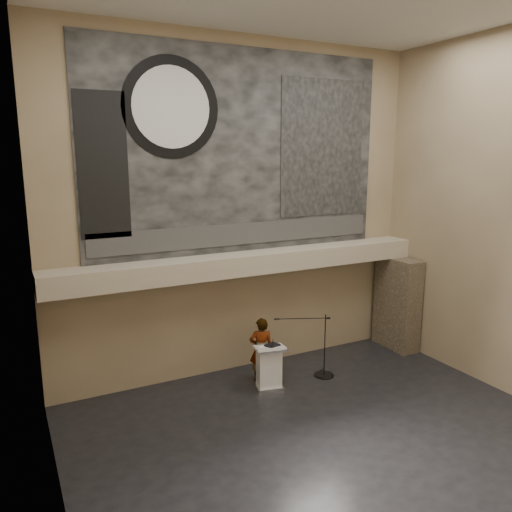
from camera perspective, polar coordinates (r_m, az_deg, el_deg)
floor at (r=10.87m, az=8.23°, el=-19.97°), size 10.00×10.00×0.00m
wall_back at (r=12.79m, az=-1.65°, el=5.26°), size 10.00×0.02×8.50m
wall_left at (r=7.62m, az=-23.07°, el=-0.11°), size 0.02×8.00×8.50m
wall_right at (r=12.95m, az=27.23°, el=4.05°), size 0.02×8.00×8.50m
soffit at (r=12.65m, az=-0.83°, el=-0.78°), size 10.00×0.80×0.50m
sprinkler_left at (r=12.06m, az=-7.55°, el=-2.87°), size 0.04×0.04×0.06m
sprinkler_right at (r=13.60m, az=6.46°, el=-1.18°), size 0.04×0.04×0.06m
banner at (r=12.68m, az=-1.62°, el=11.77°), size 8.00×0.05×5.00m
banner_text_strip at (r=12.81m, az=-1.49°, el=2.56°), size 7.76×0.02×0.55m
banner_clock_rim at (r=12.02m, az=-9.66°, el=16.39°), size 2.30×0.02×2.30m
banner_clock_face at (r=12.00m, az=-9.63°, el=16.40°), size 1.84×0.02×1.84m
banner_building_print at (r=13.86m, az=7.64°, el=12.08°), size 2.60×0.02×3.60m
banner_brick_print at (r=11.59m, az=-17.10°, el=9.79°), size 1.10×0.02×3.20m
stone_pier at (r=15.30m, az=15.84°, el=-5.21°), size 0.60×1.40×2.70m
lectern at (r=12.47m, az=1.50°, el=-12.60°), size 0.80×0.64×1.13m
binder at (r=12.26m, az=1.88°, el=-10.17°), size 0.39×0.34×0.04m
papers at (r=12.17m, az=1.08°, el=-10.41°), size 0.28×0.33×0.00m
speaker_person at (r=12.76m, az=0.60°, el=-10.65°), size 0.71×0.60×1.66m
mic_stand at (r=13.36m, az=7.58°, el=-12.36°), size 1.47×0.80×1.66m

